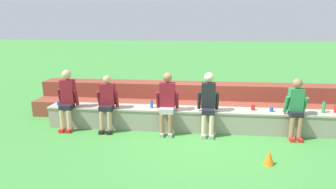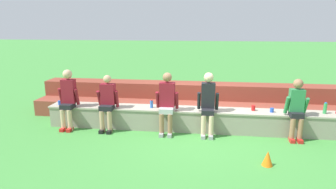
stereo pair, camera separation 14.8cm
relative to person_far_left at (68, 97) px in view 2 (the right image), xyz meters
name	(u,v)px [view 2 (the right image)]	position (x,y,z in m)	size (l,w,h in m)	color
ground_plane	(198,134)	(3.23, 0.01, -0.81)	(80.00, 80.00, 0.00)	#428E3D
stone_seating_wall	(198,119)	(3.23, 0.28, -0.52)	(7.58, 0.57, 0.54)	gray
brick_bleachers	(199,102)	(3.23, 1.56, -0.44)	(9.41, 1.30, 0.89)	brown
person_far_left	(68,97)	(0.00, 0.00, 0.00)	(0.50, 0.51, 1.49)	#DBAD89
person_left_of_center	(107,101)	(1.01, 0.01, -0.07)	(0.53, 0.51, 1.37)	tan
person_center	(167,101)	(2.48, -0.01, -0.01)	(0.54, 0.52, 1.47)	#996B4C
person_right_of_center	(208,102)	(3.45, 0.01, -0.01)	(0.50, 0.55, 1.49)	beige
person_far_right	(297,108)	(5.42, -0.01, -0.06)	(0.49, 0.47, 1.39)	#996B4C
water_bottle_near_left	(152,104)	(2.06, 0.25, -0.17)	(0.07, 0.07, 0.20)	blue
water_bottle_mid_left	(325,108)	(6.16, 0.30, -0.14)	(0.08, 0.08, 0.27)	green
plastic_cup_right_end	(272,110)	(4.96, 0.25, -0.21)	(0.09, 0.09, 0.10)	blue
plastic_cup_left_end	(60,103)	(-0.35, 0.22, -0.21)	(0.09, 0.09, 0.10)	blue
plastic_cup_middle	(253,108)	(4.54, 0.33, -0.20)	(0.09, 0.09, 0.13)	red
sports_cone	(268,158)	(4.56, -1.41, -0.66)	(0.20, 0.20, 0.29)	orange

